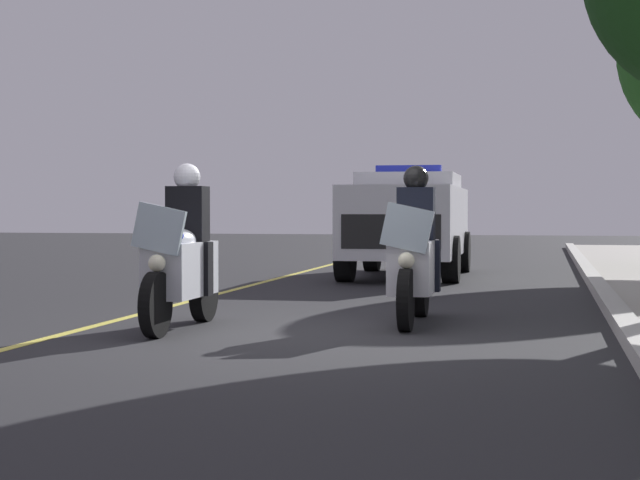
# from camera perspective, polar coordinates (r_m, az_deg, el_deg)

# --- Properties ---
(ground_plane) EXTENTS (80.00, 80.00, 0.00)m
(ground_plane) POSITION_cam_1_polar(r_m,az_deg,el_deg) (10.30, -1.32, -5.19)
(ground_plane) COLOR #28282B
(curb_strip) EXTENTS (48.00, 0.24, 0.15)m
(curb_strip) POSITION_cam_1_polar(r_m,az_deg,el_deg) (10.04, 16.93, -5.01)
(curb_strip) COLOR #B7B5AD
(curb_strip) RESTS_ON ground
(lane_stripe_center) EXTENTS (48.00, 0.12, 0.01)m
(lane_stripe_center) POSITION_cam_1_polar(r_m,az_deg,el_deg) (11.04, -12.72, -4.75)
(lane_stripe_center) COLOR #E0D14C
(lane_stripe_center) RESTS_ON ground
(police_motorcycle_lead_left) EXTENTS (2.14, 0.56, 1.72)m
(police_motorcycle_lead_left) POSITION_cam_1_polar(r_m,az_deg,el_deg) (10.69, -7.69, -1.19)
(police_motorcycle_lead_left) COLOR black
(police_motorcycle_lead_left) RESTS_ON ground
(police_motorcycle_lead_right) EXTENTS (2.14, 0.56, 1.72)m
(police_motorcycle_lead_right) POSITION_cam_1_polar(r_m,az_deg,el_deg) (11.15, 5.24, -1.06)
(police_motorcycle_lead_right) COLOR black
(police_motorcycle_lead_right) RESTS_ON ground
(police_suv) EXTENTS (4.94, 2.14, 2.05)m
(police_suv) POSITION_cam_1_polar(r_m,az_deg,el_deg) (18.95, 4.92, 1.18)
(police_suv) COLOR silver
(police_suv) RESTS_ON ground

